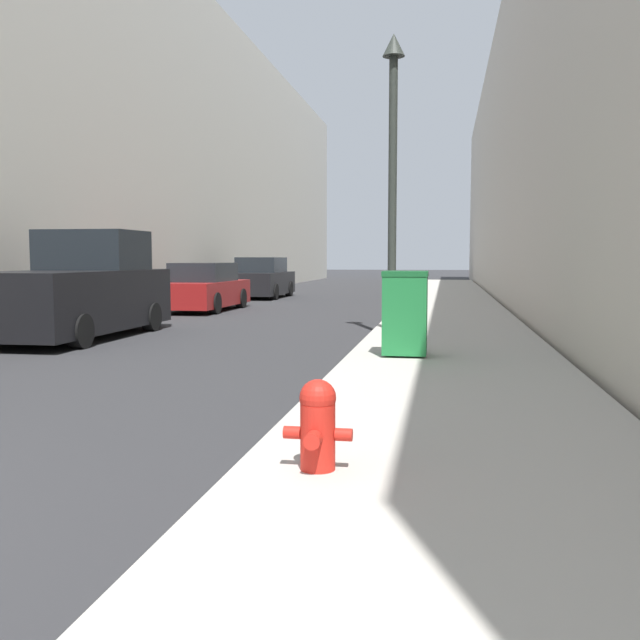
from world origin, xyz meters
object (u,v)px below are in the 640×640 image
object	(u,v)px
pickup_truck	(77,292)
parked_sedan_far	(262,279)
fire_hydrant	(318,423)
parked_sedan_near	(204,288)
lamppost	(393,160)
trash_bin	(405,313)

from	to	relation	value
pickup_truck	parked_sedan_far	size ratio (longest dim) A/B	1.13
pickup_truck	parked_sedan_far	bearing A→B (deg)	90.01
parked_sedan_far	fire_hydrant	bearing A→B (deg)	-74.45
pickup_truck	parked_sedan_near	world-z (taller)	pickup_truck
lamppost	pickup_truck	world-z (taller)	lamppost
lamppost	pickup_truck	distance (m)	7.06
fire_hydrant	parked_sedan_far	world-z (taller)	parked_sedan_far
fire_hydrant	parked_sedan_near	size ratio (longest dim) A/B	0.14
parked_sedan_near	parked_sedan_far	xyz separation A→B (m)	(-0.06, 7.36, 0.08)
parked_sedan_far	pickup_truck	bearing A→B (deg)	-89.99
lamppost	parked_sedan_far	distance (m)	15.53
lamppost	parked_sedan_near	size ratio (longest dim) A/B	1.33
trash_bin	parked_sedan_near	size ratio (longest dim) A/B	0.28
fire_hydrant	parked_sedan_far	xyz separation A→B (m)	(-6.64, 23.86, 0.29)
parked_sedan_near	trash_bin	bearing A→B (deg)	-56.85
pickup_truck	parked_sedan_far	distance (m)	15.08
parked_sedan_far	parked_sedan_near	bearing A→B (deg)	-89.52
lamppost	parked_sedan_near	distance (m)	9.54
trash_bin	lamppost	world-z (taller)	lamppost
trash_bin	parked_sedan_near	xyz separation A→B (m)	(-6.85, 10.49, -0.12)
parked_sedan_near	parked_sedan_far	distance (m)	7.36
parked_sedan_far	trash_bin	bearing A→B (deg)	-68.83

